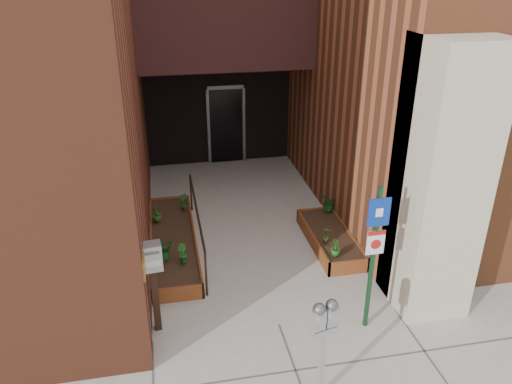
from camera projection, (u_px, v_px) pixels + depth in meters
ground at (279, 325)px, 8.01m from camera, size 80.00×80.00×0.00m
planter_left at (173, 242)px, 10.07m from camera, size 0.90×3.60×0.30m
planter_right at (330, 239)px, 10.18m from camera, size 0.80×2.20×0.30m
handrail at (197, 214)px, 9.86m from camera, size 0.04×3.34×0.90m
parking_meter at (324, 325)px, 6.20m from camera, size 0.36×0.20×1.56m
sign_post at (375, 245)px, 7.35m from camera, size 0.33×0.08×2.45m
payment_dropbox at (152, 269)px, 7.45m from camera, size 0.33×0.27×1.56m
shrub_left_a at (164, 249)px, 9.15m from camera, size 0.49×0.49×0.41m
shrub_left_b at (182, 253)px, 9.05m from camera, size 0.27×0.27×0.35m
shrub_left_c at (157, 214)px, 10.46m from camera, size 0.27×0.27×0.35m
shrub_left_d at (184, 202)px, 10.95m from camera, size 0.27×0.27×0.37m
shrub_right_a at (336, 248)px, 9.25m from camera, size 0.23×0.23×0.33m
shrub_right_b at (326, 235)px, 9.67m from camera, size 0.25×0.25×0.35m
shrub_right_c at (328, 203)px, 10.87m from camera, size 0.44×0.44×0.38m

